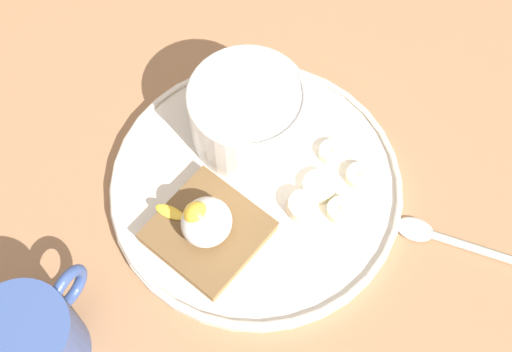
# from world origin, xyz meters

# --- Properties ---
(ground_plane) EXTENTS (1.20, 1.20, 0.02)m
(ground_plane) POSITION_xyz_m (0.00, 0.00, 0.01)
(ground_plane) COLOR #A3744F
(ground_plane) RESTS_ON ground
(plate) EXTENTS (0.29, 0.29, 0.02)m
(plate) POSITION_xyz_m (0.00, 0.00, 0.03)
(plate) COLOR silver
(plate) RESTS_ON ground_plane
(oatmeal_bowl) EXTENTS (0.11, 0.11, 0.07)m
(oatmeal_bowl) POSITION_xyz_m (-0.05, -0.03, 0.07)
(oatmeal_bowl) COLOR white
(oatmeal_bowl) RESTS_ON plate
(toast_slice) EXTENTS (0.12, 0.12, 0.02)m
(toast_slice) POSITION_xyz_m (0.06, -0.02, 0.04)
(toast_slice) COLOR brown
(toast_slice) RESTS_ON plate
(poached_egg) EXTENTS (0.05, 0.08, 0.04)m
(poached_egg) POSITION_xyz_m (0.06, -0.03, 0.06)
(poached_egg) COLOR white
(poached_egg) RESTS_ON toast_slice
(banana_slice_front) EXTENTS (0.05, 0.05, 0.01)m
(banana_slice_front) POSITION_xyz_m (-0.02, 0.06, 0.03)
(banana_slice_front) COLOR #F5F0BD
(banana_slice_front) RESTS_ON plate
(banana_slice_left) EXTENTS (0.04, 0.04, 0.02)m
(banana_slice_left) POSITION_xyz_m (0.01, 0.05, 0.04)
(banana_slice_left) COLOR beige
(banana_slice_left) RESTS_ON plate
(banana_slice_back) EXTENTS (0.04, 0.04, 0.01)m
(banana_slice_back) POSITION_xyz_m (0.00, 0.09, 0.04)
(banana_slice_back) COLOR #F8EEC2
(banana_slice_back) RESTS_ON plate
(banana_slice_right) EXTENTS (0.03, 0.03, 0.01)m
(banana_slice_right) POSITION_xyz_m (-0.04, 0.09, 0.03)
(banana_slice_right) COLOR beige
(banana_slice_right) RESTS_ON plate
(banana_slice_inner) EXTENTS (0.04, 0.04, 0.01)m
(banana_slice_inner) POSITION_xyz_m (-0.06, 0.06, 0.03)
(banana_slice_inner) COLOR beige
(banana_slice_inner) RESTS_ON plate
(coffee_mug) EXTENTS (0.12, 0.08, 0.08)m
(coffee_mug) POSITION_xyz_m (0.21, -0.12, 0.06)
(coffee_mug) COLOR #395295
(coffee_mug) RESTS_ON ground_plane
(spoon) EXTENTS (0.02, 0.12, 0.01)m
(spoon) POSITION_xyz_m (-0.01, 0.18, 0.02)
(spoon) COLOR silver
(spoon) RESTS_ON ground_plane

